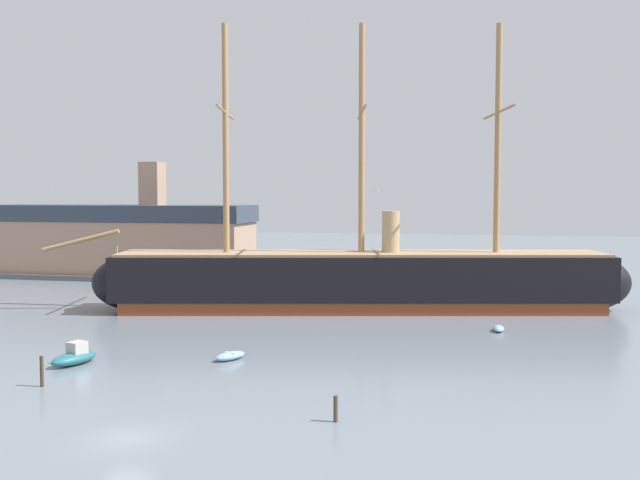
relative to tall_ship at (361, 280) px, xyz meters
The scene contains 11 objects.
ground_plane 45.52m from the tall_ship, 97.02° to the right, with size 400.00×400.00×0.00m, color slate.
tall_ship is the anchor object (origin of this frame).
motorboat_foreground_left 35.44m from the tall_ship, 120.04° to the right, with size 2.96×4.53×1.76m.
dinghy_near_centre 27.43m from the tall_ship, 103.41° to the right, with size 2.52×3.05×0.67m.
dinghy_alongside_stern 18.14m from the tall_ship, 32.27° to the right, with size 1.11×2.43×0.57m.
sailboat_far_left 36.41m from the tall_ship, 166.76° to the left, with size 4.04×4.60×6.16m.
motorboat_distant_centre 19.41m from the tall_ship, 93.41° to the left, with size 3.35×1.80×1.34m.
mooring_piling_left_pair 40.38m from the tall_ship, 113.93° to the right, with size 0.25×0.25×2.15m, color #423323.
mooring_piling_right_pair 40.30m from the tall_ship, 82.82° to the right, with size 0.27×0.27×1.57m, color #4C3D2D.
dockside_warehouse_left 48.89m from the tall_ship, 151.35° to the left, with size 46.71×12.71×18.28m.
seagull_in_flight 30.63m from the tall_ship, 78.31° to the right, with size 1.05×0.41×0.13m.
Camera 1 is at (18.59, -34.94, 13.37)m, focal length 39.95 mm.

